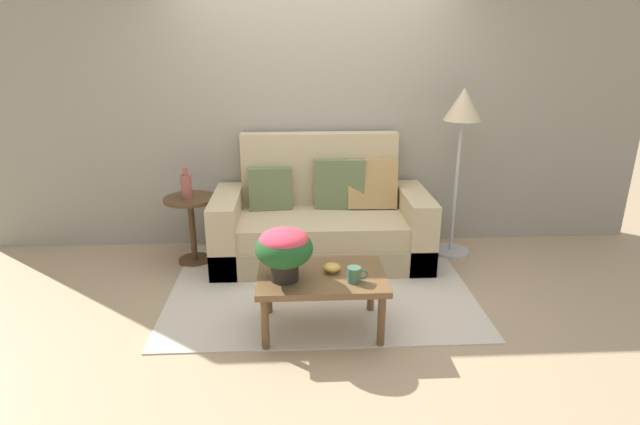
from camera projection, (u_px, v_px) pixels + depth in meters
The scene contains 11 objects.
ground_plane at pixel (321, 295), 4.05m from camera, with size 14.00×14.00×0.00m, color tan.
wall_back at pixel (314, 100), 4.72m from camera, with size 6.40×0.12×2.81m, color gray.
area_rug at pixel (320, 286), 4.19m from camera, with size 2.42×1.81×0.01m, color beige.
couch at pixel (322, 223), 4.64m from camera, with size 1.93×0.87×1.12m.
coffee_table at pixel (322, 282), 3.46m from camera, with size 0.88×0.57×0.42m.
side_table at pixel (191, 218), 4.52m from camera, with size 0.46×0.46×0.62m.
floor_lamp at pixel (462, 123), 4.44m from camera, with size 0.35×0.35×1.55m.
potted_plant at pixel (284, 248), 3.30m from camera, with size 0.38×0.38×0.35m.
coffee_mug at pixel (354, 275), 3.33m from camera, with size 0.14×0.09×0.10m.
snack_bowl at pixel (332, 268), 3.47m from camera, with size 0.12×0.12×0.06m.
table_vase at pixel (186, 186), 4.41m from camera, with size 0.09×0.09×0.28m.
Camera 1 is at (-0.19, -3.61, 1.95)m, focal length 28.32 mm.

